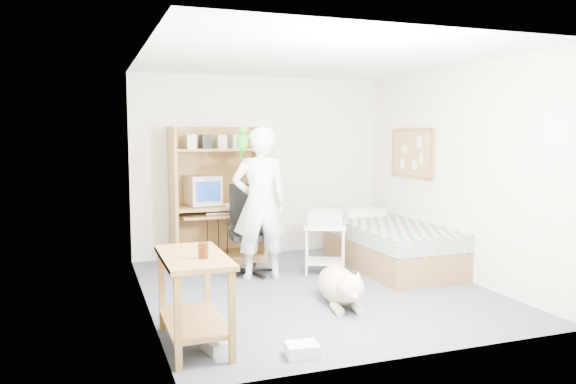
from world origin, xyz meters
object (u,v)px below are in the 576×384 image
Objects in this scene: side_desk at (194,286)px; printer_cart at (325,241)px; computer_hutch at (217,200)px; dog at (340,285)px; bed at (390,245)px; person at (260,204)px; office_chair at (249,242)px.

side_desk is 2.65m from printer_cart.
computer_hutch reaches higher than printer_cart.
dog is 1.27m from printer_cart.
bed is at bearing 32.50° from side_desk.
person is (-1.73, 0.02, 0.61)m from bed.
office_chair is 0.93m from printer_cart.
side_desk is at bearing -106.14° from computer_hutch.
side_desk reaches higher than bed.
side_desk is at bearing -110.64° from office_chair.
printer_cart is at bearing -15.34° from office_chair.
dog is at bearing 116.55° from person.
dog is (0.73, -2.33, -0.63)m from computer_hutch.
printer_cart is (1.94, 1.81, -0.09)m from side_desk.
person reaches higher than bed.
person is at bearing -76.30° from computer_hutch.
bed is at bearing -4.47° from office_chair.
office_chair is (-1.78, 0.33, 0.10)m from bed.
bed is at bearing 24.55° from printer_cart.
computer_hutch reaches higher than dog.
computer_hutch is 2.52m from dog.
computer_hutch is 1.55× the size of dog.
person is 2.88× the size of printer_cart.
printer_cart is (1.09, -1.13, -0.42)m from computer_hutch.
bed is 3.39m from side_desk.
computer_hutch reaches higher than person.
office_chair is at bearing -177.36° from printer_cart.
side_desk is 0.93× the size of office_chair.
printer_cart is at bearing 82.80° from dog.
dog is (1.58, 0.61, -0.30)m from side_desk.
computer_hutch is at bearing -70.30° from person.
side_desk is at bearing -113.04° from printer_cart.
office_chair reaches higher than side_desk.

